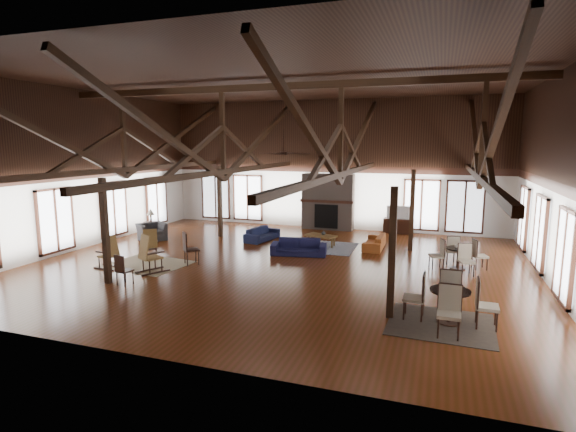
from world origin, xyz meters
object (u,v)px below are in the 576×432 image
(sofa_orange, at_px, (374,242))
(cafe_table_near, at_px, (450,300))
(sofa_navy_left, at_px, (262,234))
(cafe_table_far, at_px, (458,254))
(coffee_table, at_px, (321,236))
(armchair, at_px, (152,232))
(tv_console, at_px, (399,226))
(sofa_navy_front, at_px, (299,247))

(sofa_orange, bearing_deg, cafe_table_near, 21.09)
(sofa_navy_left, xyz_separation_m, cafe_table_far, (7.61, -2.02, 0.21))
(cafe_table_near, bearing_deg, coffee_table, 125.76)
(armchair, bearing_deg, tv_console, -28.12)
(sofa_navy_left, distance_m, cafe_table_near, 9.96)
(coffee_table, distance_m, cafe_table_far, 5.29)
(tv_console, bearing_deg, coffee_table, -125.73)
(sofa_navy_front, height_order, tv_console, tv_console)
(sofa_orange, height_order, armchair, armchair)
(sofa_navy_left, xyz_separation_m, armchair, (-4.37, -1.48, 0.09))
(sofa_navy_left, distance_m, tv_console, 6.25)
(sofa_navy_front, height_order, sofa_navy_left, sofa_navy_front)
(sofa_navy_front, xyz_separation_m, sofa_navy_left, (-2.21, 1.91, -0.03))
(sofa_navy_left, height_order, cafe_table_near, cafe_table_near)
(sofa_navy_left, relative_size, sofa_orange, 1.01)
(sofa_navy_front, height_order, coffee_table, sofa_navy_front)
(sofa_navy_left, height_order, sofa_orange, sofa_navy_left)
(coffee_table, bearing_deg, armchair, -150.74)
(sofa_navy_front, height_order, cafe_table_far, cafe_table_far)
(armchair, bearing_deg, cafe_table_far, -57.48)
(sofa_navy_left, distance_m, sofa_orange, 4.65)
(cafe_table_far, bearing_deg, coffee_table, 161.03)
(sofa_navy_front, relative_size, cafe_table_far, 1.06)
(sofa_navy_front, distance_m, armchair, 6.59)
(sofa_navy_left, height_order, armchair, armchair)
(armchair, xyz_separation_m, cafe_table_near, (11.65, -5.31, 0.19))
(coffee_table, relative_size, cafe_table_far, 0.70)
(cafe_table_far, bearing_deg, armchair, 177.40)
(tv_console, bearing_deg, cafe_table_far, -66.42)
(cafe_table_near, height_order, tv_console, cafe_table_near)
(armchair, height_order, cafe_table_near, cafe_table_near)
(coffee_table, height_order, cafe_table_near, cafe_table_near)
(armchair, relative_size, cafe_table_near, 0.53)
(sofa_orange, bearing_deg, tv_console, 169.74)
(cafe_table_far, distance_m, tv_console, 5.89)
(cafe_table_near, relative_size, cafe_table_far, 1.10)
(sofa_navy_left, xyz_separation_m, sofa_orange, (4.65, -0.00, -0.00))
(sofa_navy_left, distance_m, armchair, 4.61)
(sofa_orange, relative_size, tv_console, 1.35)
(sofa_navy_front, bearing_deg, cafe_table_far, -12.27)
(sofa_navy_front, distance_m, cafe_table_far, 5.41)
(sofa_orange, relative_size, cafe_table_far, 0.95)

